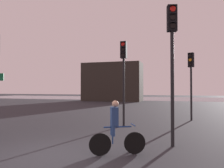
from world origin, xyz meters
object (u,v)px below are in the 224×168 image
distant_building (113,82)px  cyclist (116,127)px  traffic_light_far_right (191,73)px  traffic_light_center (124,67)px  traffic_light_near_right (172,49)px

distant_building → cyclist: 28.21m
distant_building → cyclist: (8.09, -26.94, -2.18)m
distant_building → traffic_light_far_right: size_ratio=2.20×
traffic_light_far_right → traffic_light_center: traffic_light_center is taller
traffic_light_near_right → cyclist: 3.32m
cyclist → traffic_light_center: bearing=164.6°
cyclist → distant_building: bearing=170.4°
traffic_light_far_right → traffic_light_near_right: size_ratio=0.87×
cyclist → traffic_light_far_right: bearing=135.9°
traffic_light_center → traffic_light_far_right: bearing=-133.9°
traffic_light_far_right → traffic_light_near_right: (-0.99, -6.64, 0.41)m
traffic_light_far_right → traffic_light_center: size_ratio=0.94×
traffic_light_near_right → cyclist: bearing=27.9°
traffic_light_near_right → traffic_light_center: (-2.57, 3.54, -0.23)m
traffic_light_far_right → distant_building: bearing=-36.3°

